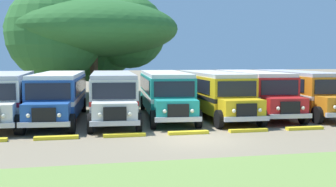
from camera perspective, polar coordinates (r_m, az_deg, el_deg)
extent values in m
plane|color=#84755B|center=(19.27, 3.76, -6.24)|extent=(220.00, 220.00, 0.00)
cube|color=silver|center=(26.61, -21.21, -0.12)|extent=(2.67, 9.24, 2.10)
cube|color=maroon|center=(26.63, -21.20, -0.48)|extent=(2.70, 9.26, 0.24)
cube|color=black|center=(26.72, -18.46, 1.05)|extent=(0.19, 8.00, 0.80)
cube|color=#B2B2B7|center=(26.54, -21.29, 2.37)|extent=(2.58, 9.14, 0.22)
cube|color=maroon|center=(31.19, -20.01, 0.40)|extent=(0.90, 0.08, 1.30)
sphere|color=#EAE5C6|center=(20.57, -21.64, -2.91)|extent=(0.20, 0.20, 0.20)
cylinder|color=black|center=(21.45, -19.92, -4.03)|extent=(0.30, 1.00, 1.00)
cylinder|color=black|center=(29.54, -18.02, -1.62)|extent=(0.30, 1.00, 1.00)
cube|color=#23519E|center=(26.15, -14.59, -0.03)|extent=(3.20, 9.36, 2.10)
cube|color=silver|center=(26.17, -14.58, -0.40)|extent=(3.23, 9.39, 0.24)
cube|color=black|center=(26.29, -11.78, 1.14)|extent=(0.65, 7.98, 0.80)
cube|color=black|center=(26.60, -17.25, 1.07)|extent=(0.65, 7.98, 0.80)
cube|color=silver|center=(26.08, -14.64, 2.51)|extent=(3.11, 9.26, 0.22)
cube|color=#23519E|center=(20.99, -16.32, -2.68)|extent=(2.30, 1.56, 1.05)
cube|color=black|center=(20.26, -16.64, -2.88)|extent=(1.10, 0.18, 0.70)
cube|color=#B7B7BC|center=(20.28, -16.63, -4.10)|extent=(2.41, 0.38, 0.24)
cube|color=black|center=(21.54, -16.11, 0.25)|extent=(2.20, 0.23, 0.84)
cube|color=silver|center=(30.74, -13.54, 0.50)|extent=(0.90, 0.13, 1.30)
sphere|color=#EAE5C6|center=(20.11, -14.69, -2.89)|extent=(0.20, 0.20, 0.20)
sphere|color=#EAE5C6|center=(20.33, -18.61, -2.91)|extent=(0.20, 0.20, 0.20)
cylinder|color=black|center=(21.01, -13.00, -4.05)|extent=(0.36, 1.02, 1.00)
cylinder|color=black|center=(21.37, -19.43, -4.05)|extent=(0.36, 1.02, 1.00)
cylinder|color=black|center=(29.11, -11.48, -1.57)|extent=(0.36, 1.02, 1.00)
cylinder|color=black|center=(29.37, -16.16, -1.61)|extent=(0.36, 1.02, 1.00)
cube|color=silver|center=(25.90, -7.60, 0.04)|extent=(3.04, 9.33, 2.10)
cube|color=red|center=(25.91, -7.59, -0.33)|extent=(3.07, 9.35, 0.24)
cube|color=black|center=(26.21, -4.84, 1.21)|extent=(0.52, 7.99, 0.80)
cube|color=black|center=(26.17, -10.40, 1.15)|extent=(0.52, 7.99, 0.80)
cube|color=#B2B2B7|center=(25.83, -7.63, 2.60)|extent=(2.96, 9.23, 0.22)
cube|color=silver|center=(20.69, -7.33, -2.63)|extent=(2.28, 1.53, 1.05)
cube|color=black|center=(19.95, -7.29, -2.83)|extent=(1.10, 0.17, 0.70)
cube|color=#B7B7BC|center=(19.97, -7.27, -4.07)|extent=(2.41, 0.34, 0.24)
cube|color=black|center=(21.25, -7.40, 0.34)|extent=(2.20, 0.19, 0.84)
cube|color=red|center=(30.51, -7.74, 0.56)|extent=(0.90, 0.11, 1.30)
sphere|color=#EAE5C6|center=(19.93, -5.27, -2.82)|extent=(0.20, 0.20, 0.20)
sphere|color=#EAE5C6|center=(19.90, -9.30, -2.88)|extent=(0.20, 0.20, 0.20)
cylinder|color=black|center=(20.92, -4.03, -3.97)|extent=(0.34, 1.01, 1.00)
cylinder|color=black|center=(20.87, -10.63, -4.07)|extent=(0.34, 1.01, 1.00)
cylinder|color=black|center=(29.03, -5.31, -1.51)|extent=(0.34, 1.01, 1.00)
cylinder|color=black|center=(29.00, -10.05, -1.57)|extent=(0.34, 1.01, 1.00)
cube|color=teal|center=(26.93, -0.52, 0.26)|extent=(3.24, 9.37, 2.10)
cube|color=white|center=(26.94, -0.52, -0.09)|extent=(3.28, 9.40, 0.24)
cube|color=black|center=(27.37, 2.05, 1.38)|extent=(0.69, 7.98, 0.80)
cube|color=black|center=(27.07, -3.26, 1.34)|extent=(0.69, 7.98, 0.80)
cube|color=silver|center=(26.86, -0.52, 2.73)|extent=(3.16, 9.27, 0.22)
cube|color=teal|center=(21.76, 1.13, -2.22)|extent=(2.31, 1.58, 1.05)
cube|color=black|center=(21.03, 1.42, -2.40)|extent=(1.10, 0.19, 0.70)
cube|color=#B7B7BC|center=(21.05, 1.44, -3.58)|extent=(2.41, 0.40, 0.24)
cube|color=black|center=(22.31, 0.88, 0.60)|extent=(2.20, 0.24, 0.84)
cube|color=white|center=(31.52, -1.50, 0.74)|extent=(0.90, 0.13, 1.30)
sphere|color=#EAE5C6|center=(21.09, 3.33, -2.39)|extent=(0.20, 0.20, 0.20)
sphere|color=#EAE5C6|center=(20.88, -0.46, -2.45)|extent=(0.20, 0.20, 0.20)
cylinder|color=black|center=(22.13, 4.17, -3.49)|extent=(0.36, 1.02, 1.00)
cylinder|color=black|center=(21.78, -2.04, -3.61)|extent=(0.36, 1.02, 1.00)
cylinder|color=black|center=(30.15, 1.08, -1.25)|extent=(0.36, 1.02, 1.00)
cylinder|color=black|center=(29.89, -3.48, -1.31)|extent=(0.36, 1.02, 1.00)
cube|color=yellow|center=(27.24, 6.02, 0.29)|extent=(2.64, 9.24, 2.10)
cube|color=black|center=(27.25, 6.01, -0.07)|extent=(2.67, 9.26, 0.24)
cube|color=black|center=(27.89, 8.34, 1.40)|extent=(0.16, 8.00, 0.80)
cube|color=black|center=(27.15, 3.28, 1.35)|extent=(0.16, 8.00, 0.80)
cube|color=beige|center=(27.17, 6.04, 2.73)|extent=(2.55, 9.13, 0.22)
cube|color=yellow|center=(22.31, 10.02, -2.12)|extent=(2.22, 1.43, 1.05)
cube|color=black|center=(21.62, 10.72, -2.29)|extent=(1.10, 0.12, 0.70)
cube|color=#B7B7BC|center=(21.64, 10.75, -3.43)|extent=(2.40, 0.24, 0.24)
cube|color=black|center=(22.83, 9.45, 0.63)|extent=(2.20, 0.09, 0.84)
cube|color=black|center=(31.68, 3.56, 0.75)|extent=(0.90, 0.07, 1.30)
sphere|color=#EAE5C6|center=(21.84, 12.48, -2.24)|extent=(0.20, 0.20, 0.20)
sphere|color=#EAE5C6|center=(21.32, 9.03, -2.36)|extent=(0.20, 0.20, 0.20)
cylinder|color=black|center=(22.92, 12.71, -3.30)|extent=(0.29, 1.00, 1.00)
cylinder|color=black|center=(22.07, 6.99, -3.53)|extent=(0.29, 1.00, 1.00)
cylinder|color=black|center=(30.54, 6.50, -1.20)|extent=(0.29, 1.00, 1.00)
cylinder|color=black|center=(29.91, 2.11, -1.30)|extent=(0.29, 1.00, 1.00)
cube|color=red|center=(28.68, 11.33, 0.45)|extent=(3.03, 9.33, 2.10)
cube|color=white|center=(28.69, 11.32, 0.11)|extent=(3.06, 9.35, 0.24)
cube|color=black|center=(29.38, 13.47, 1.49)|extent=(0.51, 7.99, 0.80)
cube|color=black|center=(28.52, 8.74, 1.47)|extent=(0.51, 7.99, 0.80)
cube|color=silver|center=(28.62, 11.36, 2.76)|extent=(2.95, 9.23, 0.22)
cube|color=red|center=(23.84, 15.65, -1.78)|extent=(2.28, 1.53, 1.05)
cube|color=black|center=(23.17, 16.40, -1.93)|extent=(1.10, 0.16, 0.70)
cube|color=#B7B7BC|center=(23.18, 16.42, -2.99)|extent=(2.41, 0.34, 0.24)
cube|color=black|center=(24.35, 15.06, 0.79)|extent=(2.20, 0.19, 0.84)
cube|color=white|center=(33.05, 8.60, 0.88)|extent=(0.90, 0.11, 1.30)
sphere|color=#EAE5C6|center=(23.43, 18.00, -1.89)|extent=(0.20, 0.20, 0.20)
sphere|color=#EAE5C6|center=(22.83, 14.86, -1.99)|extent=(0.20, 0.20, 0.20)
cylinder|color=black|center=(24.50, 18.09, -2.90)|extent=(0.34, 1.01, 1.00)
cylinder|color=black|center=(23.53, 12.85, -3.10)|extent=(0.34, 1.01, 1.00)
cylinder|color=black|center=(31.99, 11.49, -1.00)|extent=(0.34, 1.01, 1.00)
cylinder|color=black|center=(31.25, 7.35, -1.08)|extent=(0.34, 1.01, 1.00)
cube|color=orange|center=(29.98, 16.95, 0.52)|extent=(2.85, 9.29, 2.10)
cube|color=white|center=(30.00, 16.95, 0.20)|extent=(2.88, 9.31, 0.24)
cube|color=black|center=(30.81, 18.84, 1.51)|extent=(0.34, 8.00, 0.80)
cube|color=black|center=(29.67, 14.53, 1.50)|extent=(0.34, 8.00, 0.80)
cube|color=#B2B2B7|center=(29.92, 17.01, 2.73)|extent=(2.76, 9.19, 0.22)
cube|color=black|center=(25.91, 21.58, 0.85)|extent=(2.20, 0.14, 0.84)
cube|color=white|center=(34.17, 13.47, 0.92)|extent=(0.90, 0.09, 1.30)
sphere|color=#EAE5C6|center=(24.39, 21.89, -1.75)|extent=(0.20, 0.20, 0.20)
cylinder|color=black|center=(24.96, 19.80, -2.81)|extent=(0.32, 1.01, 1.00)
cylinder|color=black|center=(33.28, 16.44, -0.87)|extent=(0.32, 1.01, 1.00)
cylinder|color=black|center=(32.29, 12.61, -0.96)|extent=(0.32, 1.01, 1.00)
cube|color=yellow|center=(19.83, -15.04, -5.86)|extent=(2.00, 0.36, 0.15)
cube|color=yellow|center=(19.90, -5.98, -5.68)|extent=(2.00, 0.36, 0.15)
cube|color=yellow|center=(20.45, 2.80, -5.38)|extent=(2.00, 0.36, 0.15)
cube|color=yellow|center=(21.45, 10.93, -4.98)|extent=(2.00, 0.36, 0.15)
cube|color=yellow|center=(22.84, 18.19, -4.54)|extent=(2.00, 0.36, 0.15)
cylinder|color=brown|center=(39.24, -10.08, 2.64)|extent=(0.71, 0.71, 4.49)
ellipsoid|color=#286028|center=(39.31, -10.18, 8.73)|extent=(15.62, 13.73, 5.15)
sphere|color=#286028|center=(41.03, -5.30, 8.39)|extent=(7.09, 7.09, 7.09)
sphere|color=#286028|center=(38.26, -15.25, 7.96)|extent=(8.51, 8.51, 8.51)
sphere|color=#286028|center=(43.75, -10.36, 8.00)|extent=(9.81, 9.81, 9.81)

